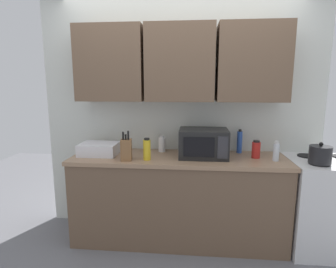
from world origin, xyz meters
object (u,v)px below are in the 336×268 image
bottle_yellow_mustard (147,149)px  stove_range (326,205)px  kettle (320,155)px  bottle_clear_tall (276,152)px  bottle_blue_cleaner (240,142)px  knife_block (126,149)px  microwave (203,143)px  bottle_red_sauce (256,150)px  bottle_white_jar (162,144)px  dish_rack (99,149)px

bottle_yellow_mustard → stove_range: bearing=4.3°
stove_range → kettle: bearing=-140.5°
bottle_yellow_mustard → bottle_clear_tall: (1.23, 0.08, -0.01)m
bottle_clear_tall → bottle_blue_cleaner: size_ratio=0.76×
knife_block → bottle_clear_tall: size_ratio=1.49×
microwave → bottle_clear_tall: size_ratio=2.50×
bottle_red_sauce → bottle_blue_cleaner: bottle_blue_cleaner is taller
stove_range → bottle_red_sauce: bottle_red_sauce is taller
bottle_white_jar → bottle_blue_cleaner: (0.83, 0.02, 0.04)m
dish_rack → kettle: bearing=-4.3°
bottle_red_sauce → bottle_clear_tall: 0.19m
stove_range → knife_block: 2.04m
dish_rack → bottle_blue_cleaner: bottle_blue_cleaner is taller
kettle → bottle_red_sauce: bearing=161.4°
bottle_red_sauce → bottle_blue_cleaner: (-0.13, 0.19, 0.04)m
microwave → dish_rack: microwave is taller
bottle_white_jar → bottle_blue_cleaner: bottle_blue_cleaner is taller
knife_block → bottle_clear_tall: knife_block is taller
bottle_yellow_mustard → microwave: bearing=17.0°
kettle → knife_block: bearing=-179.4°
bottle_white_jar → bottle_red_sauce: bottle_white_jar is taller
bottle_white_jar → kettle: bearing=-13.2°
stove_range → bottle_yellow_mustard: (-1.76, -0.13, 0.55)m
bottle_yellow_mustard → bottle_clear_tall: bottle_yellow_mustard is taller
kettle → microwave: (-1.05, 0.17, 0.05)m
bottle_white_jar → bottle_red_sauce: 0.97m
dish_rack → bottle_clear_tall: bottle_clear_tall is taller
dish_rack → bottle_blue_cleaner: bearing=8.1°
microwave → dish_rack: size_ratio=1.26×
stove_range → knife_block: bearing=-175.4°
stove_range → bottle_clear_tall: size_ratio=4.74×
knife_block → bottle_red_sauce: (1.26, 0.20, -0.02)m
bottle_white_jar → microwave: bearing=-21.6°
bottle_white_jar → bottle_yellow_mustard: size_ratio=0.83×
bottle_yellow_mustard → bottle_clear_tall: 1.23m
stove_range → knife_block: knife_block is taller
bottle_blue_cleaner → bottle_red_sauce: bearing=-55.5°
kettle → bottle_blue_cleaner: bearing=150.8°
dish_rack → bottle_white_jar: size_ratio=2.14×
microwave → bottle_white_jar: microwave is taller
dish_rack → bottle_white_jar: 0.66m
stove_range → bottle_yellow_mustard: bottle_yellow_mustard is taller
microwave → bottle_blue_cleaner: microwave is taller
stove_range → bottle_red_sauce: (-0.70, 0.04, 0.53)m
bottle_yellow_mustard → bottle_blue_cleaner: (0.93, 0.36, 0.02)m
bottle_blue_cleaner → bottle_yellow_mustard: bearing=-158.8°
microwave → bottle_yellow_mustard: (-0.54, -0.17, -0.04)m
kettle → bottle_blue_cleaner: size_ratio=0.77×
knife_block → bottle_blue_cleaner: knife_block is taller
stove_range → microwave: (-1.22, 0.03, 0.59)m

